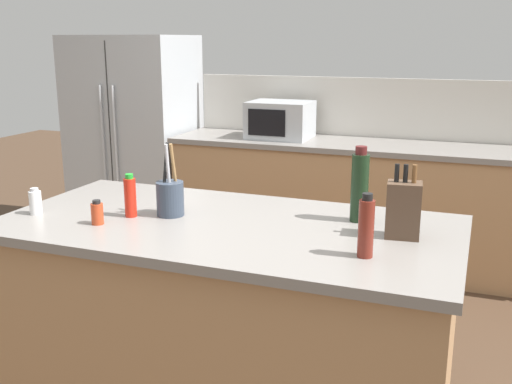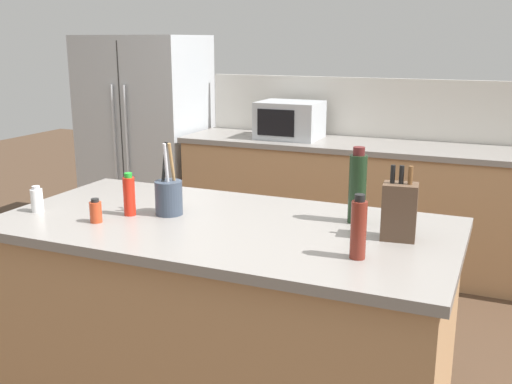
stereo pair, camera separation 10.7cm
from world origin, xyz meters
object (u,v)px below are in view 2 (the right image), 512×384
(microwave, at_px, (290,120))
(spice_jar_paprika, at_px, (96,211))
(utensil_crock, at_px, (169,196))
(refrigerator, at_px, (146,136))
(wine_bottle, at_px, (357,187))
(knife_block, at_px, (399,211))
(salt_shaker, at_px, (37,200))
(vinegar_bottle, at_px, (358,229))
(hot_sauce_bottle, at_px, (129,195))

(microwave, distance_m, spice_jar_paprika, 2.41)
(utensil_crock, relative_size, spice_jar_paprika, 3.10)
(refrigerator, xyz_separation_m, wine_bottle, (2.38, -2.03, 0.23))
(knife_block, xyz_separation_m, salt_shaker, (-1.55, -0.25, -0.06))
(salt_shaker, height_order, vinegar_bottle, vinegar_bottle)
(vinegar_bottle, bearing_deg, microwave, 115.24)
(wine_bottle, distance_m, vinegar_bottle, 0.44)
(refrigerator, distance_m, vinegar_bottle, 3.49)
(microwave, bearing_deg, spice_jar_paprika, -89.72)
(microwave, height_order, knife_block, knife_block)
(microwave, xyz_separation_m, spice_jar_paprika, (0.01, -2.41, -0.09))
(utensil_crock, xyz_separation_m, hot_sauce_bottle, (-0.15, -0.08, 0.01))
(microwave, bearing_deg, refrigerator, 177.83)
(utensil_crock, distance_m, salt_shaker, 0.60)
(refrigerator, distance_m, utensil_crock, 2.75)
(spice_jar_paprika, bearing_deg, vinegar_bottle, 0.64)
(microwave, relative_size, salt_shaker, 4.01)
(wine_bottle, relative_size, vinegar_bottle, 1.38)
(microwave, distance_m, wine_bottle, 2.22)
(utensil_crock, bearing_deg, hot_sauce_bottle, -152.70)
(microwave, relative_size, wine_bottle, 1.47)
(hot_sauce_bottle, distance_m, salt_shaker, 0.43)
(refrigerator, height_order, utensil_crock, refrigerator)
(spice_jar_paprika, height_order, salt_shaker, salt_shaker)
(spice_jar_paprika, xyz_separation_m, vinegar_bottle, (1.12, 0.01, 0.06))
(refrigerator, bearing_deg, wine_bottle, -40.46)
(wine_bottle, bearing_deg, refrigerator, 139.54)
(knife_block, xyz_separation_m, utensil_crock, (-0.99, -0.06, -0.03))
(knife_block, bearing_deg, hot_sauce_bottle, -179.93)
(salt_shaker, xyz_separation_m, vinegar_bottle, (1.46, -0.01, 0.05))
(microwave, height_order, wine_bottle, wine_bottle)
(microwave, bearing_deg, utensil_crock, -83.90)
(utensil_crock, relative_size, wine_bottle, 1.00)
(knife_block, distance_m, spice_jar_paprika, 1.24)
(microwave, relative_size, spice_jar_paprika, 4.59)
(microwave, distance_m, salt_shaker, 2.40)
(microwave, height_order, utensil_crock, utensil_crock)
(knife_block, distance_m, utensil_crock, 0.99)
(spice_jar_paprika, bearing_deg, wine_bottle, 23.19)
(wine_bottle, bearing_deg, spice_jar_paprika, -156.81)
(knife_block, xyz_separation_m, spice_jar_paprika, (-1.21, -0.28, -0.07))
(microwave, bearing_deg, hot_sauce_bottle, -87.94)
(utensil_crock, bearing_deg, wine_bottle, 14.77)
(utensil_crock, distance_m, wine_bottle, 0.82)
(microwave, height_order, hot_sauce_bottle, microwave)
(knife_block, distance_m, wine_bottle, 0.26)
(knife_block, bearing_deg, utensil_crock, 176.59)
(wine_bottle, distance_m, salt_shaker, 1.41)
(spice_jar_paprika, bearing_deg, hot_sauce_bottle, 64.57)
(hot_sauce_bottle, relative_size, wine_bottle, 0.59)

